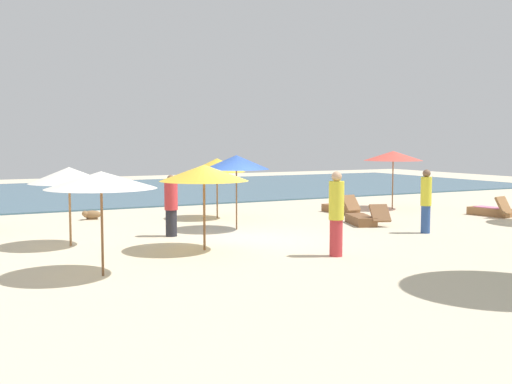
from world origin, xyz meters
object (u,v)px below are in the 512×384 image
(dog, at_px, (91,215))
(umbrella_8, at_px, (204,173))
(umbrella_7, at_px, (393,156))
(person_2, at_px, (171,206))
(umbrella_3, at_px, (236,162))
(person_0, at_px, (426,201))
(lounger_4, at_px, (492,211))
(lounger_3, at_px, (363,219))
(umbrella_0, at_px, (101,180))
(lounger_2, at_px, (342,208))
(umbrella_2, at_px, (69,175))
(umbrella_4, at_px, (217,165))
(person_1, at_px, (336,213))

(dog, bearing_deg, umbrella_8, -80.94)
(umbrella_7, distance_m, person_2, 10.42)
(umbrella_3, xyz_separation_m, person_0, (4.50, -3.12, -1.07))
(umbrella_3, relative_size, lounger_4, 1.28)
(umbrella_3, relative_size, umbrella_8, 1.03)
(umbrella_7, bearing_deg, lounger_3, -140.21)
(umbrella_8, xyz_separation_m, person_0, (6.69, -0.38, -0.94))
(umbrella_8, height_order, lounger_3, umbrella_8)
(lounger_3, height_order, dog, lounger_3)
(umbrella_0, height_order, lounger_2, umbrella_0)
(umbrella_7, xyz_separation_m, lounger_2, (-2.63, -0.34, -1.88))
(umbrella_3, bearing_deg, lounger_4, -6.84)
(umbrella_7, relative_size, lounger_3, 1.26)
(umbrella_2, relative_size, umbrella_7, 0.88)
(umbrella_4, bearing_deg, person_1, -93.01)
(person_0, distance_m, person_2, 7.23)
(person_2, height_order, dog, person_2)
(umbrella_8, xyz_separation_m, person_2, (0.02, 2.42, -1.02))
(umbrella_3, bearing_deg, lounger_3, -12.02)
(lounger_2, relative_size, lounger_4, 0.99)
(umbrella_2, xyz_separation_m, lounger_4, (14.33, -0.48, -1.61))
(umbrella_2, xyz_separation_m, dog, (1.64, 4.99, -1.62))
(lounger_4, xyz_separation_m, dog, (-12.69, 5.47, -0.01))
(umbrella_3, distance_m, person_2, 2.47)
(person_1, bearing_deg, dog, 110.76)
(dog, bearing_deg, umbrella_0, -101.30)
(person_2, bearing_deg, umbrella_8, -90.50)
(dog, bearing_deg, person_1, -69.24)
(umbrella_8, distance_m, person_1, 3.32)
(lounger_4, bearing_deg, umbrella_8, -172.04)
(person_0, relative_size, person_1, 0.93)
(umbrella_0, xyz_separation_m, dog, (1.76, 8.83, -1.73))
(umbrella_4, distance_m, person_0, 7.11)
(umbrella_2, height_order, umbrella_4, umbrella_4)
(umbrella_0, height_order, person_1, umbrella_0)
(umbrella_7, distance_m, dog, 11.49)
(umbrella_7, distance_m, lounger_3, 5.34)
(lounger_2, bearing_deg, umbrella_3, -158.89)
(umbrella_2, xyz_separation_m, lounger_3, (8.95, -0.21, -1.62))
(person_1, distance_m, dog, 9.91)
(umbrella_0, height_order, umbrella_8, umbrella_8)
(umbrella_0, relative_size, umbrella_8, 1.01)
(umbrella_2, relative_size, umbrella_8, 0.93)
(umbrella_4, distance_m, umbrella_8, 6.15)
(lounger_4, bearing_deg, person_0, -157.69)
(umbrella_3, relative_size, dog, 3.22)
(umbrella_0, bearing_deg, lounger_2, 32.25)
(umbrella_0, distance_m, lounger_2, 12.29)
(dog, bearing_deg, lounger_3, -35.42)
(umbrella_4, distance_m, person_2, 4.23)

